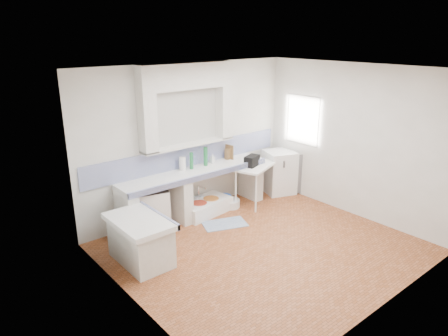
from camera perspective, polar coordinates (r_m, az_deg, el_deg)
floor at (r=6.74m, az=5.55°, el=-11.00°), size 4.50×4.50×0.00m
ceiling at (r=5.90m, az=6.39°, el=13.45°), size 4.50×4.50×0.00m
wall_back at (r=7.65m, az=-4.81°, el=3.94°), size 4.50×0.00×4.50m
wall_front at (r=5.08m, az=22.27°, el=-4.94°), size 4.50×0.00×4.50m
wall_left at (r=4.92m, az=-12.85°, el=-4.75°), size 0.00×4.50×4.50m
wall_right at (r=7.89m, az=17.50°, el=3.60°), size 0.00×4.50×4.50m
alcove_mass at (r=7.29m, az=-5.13°, el=12.61°), size 1.90×0.25×0.45m
window_frame at (r=8.67m, az=11.63°, el=6.69°), size 0.35×0.86×1.06m
lace_valance at (r=8.49m, az=11.17°, el=9.09°), size 0.01×0.84×0.24m
counter_slab at (r=7.51m, az=-4.00°, el=-0.60°), size 3.00×0.60×0.08m
counter_lip at (r=7.30m, az=-2.71°, el=-1.15°), size 3.00×0.04×0.10m
counter_pier_left at (r=7.02m, az=-13.27°, el=-6.44°), size 0.20×0.55×0.82m
counter_pier_mid at (r=7.49m, az=-6.10°, el=-4.42°), size 0.20×0.55×0.82m
counter_pier_right at (r=8.51m, az=3.72°, el=-1.52°), size 0.20×0.55×0.82m
peninsula_top at (r=6.18m, az=-11.70°, el=-7.28°), size 0.70×1.10×0.08m
peninsula_base at (r=6.34m, az=-11.49°, el=-10.14°), size 0.60×1.00×0.62m
peninsula_lip at (r=6.32m, az=-9.06°, el=-6.51°), size 0.04×1.10×0.10m
backsplash at (r=7.72m, az=-4.68°, el=1.76°), size 4.27×0.03×0.40m
stove at (r=7.22m, az=-10.05°, el=-5.80°), size 0.64×0.63×0.75m
sink at (r=7.86m, az=-2.67°, el=-5.50°), size 1.05×0.65×0.24m
side_table at (r=8.26m, az=4.35°, el=-2.23°), size 1.09×0.84×0.04m
fridge at (r=8.85m, az=7.68°, el=-0.54°), size 0.76×0.76×0.91m
bucket_red at (r=7.74m, az=-3.44°, el=-5.78°), size 0.34×0.34×0.27m
bucket_orange at (r=7.92m, az=-1.79°, el=-5.14°), size 0.37×0.37×0.28m
bucket_blue at (r=8.08m, az=-0.00°, el=-4.70°), size 0.32×0.32×0.27m
basin_white at (r=8.15m, az=0.84°, el=-4.92°), size 0.49×0.49×0.15m
water_bottle_a at (r=7.91m, az=-3.84°, el=-5.04°), size 0.11×0.11×0.32m
water_bottle_b at (r=8.01m, az=-3.16°, el=-4.79°), size 0.10×0.10×0.30m
black_bag at (r=8.04m, az=3.90°, el=1.00°), size 0.38×0.29×0.21m
green_bottle_a at (r=7.54m, az=-4.55°, el=1.00°), size 0.07×0.07×0.31m
green_bottle_b at (r=7.71m, az=-2.58°, el=1.61°), size 0.10×0.10×0.35m
knife_block at (r=8.11m, az=0.54°, el=1.98°), size 0.12×0.10×0.22m
cutting_board at (r=8.13m, az=0.76°, el=2.26°), size 0.04×0.21×0.29m
paper_towel at (r=7.49m, az=-5.79°, el=0.57°), size 0.16×0.16×0.24m
soap_bottle at (r=7.88m, az=-1.65°, el=1.34°), size 0.08×0.09×0.18m
rug at (r=7.47m, az=0.09°, el=-7.77°), size 0.88×0.69×0.01m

